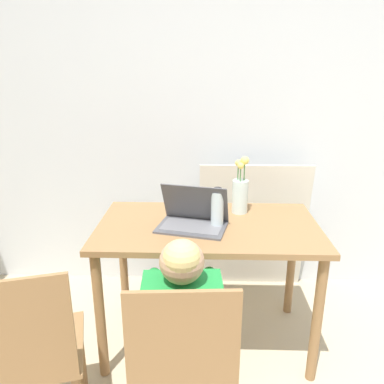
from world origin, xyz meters
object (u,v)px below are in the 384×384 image
(person_seated, at_px, (182,314))
(water_bottle, at_px, (217,209))
(chair_occupied, at_px, (183,368))
(flower_vase, at_px, (240,193))
(chair_spare, at_px, (30,356))
(laptop, at_px, (193,217))

(person_seated, relative_size, water_bottle, 4.48)
(chair_occupied, distance_m, water_bottle, 0.79)
(chair_occupied, distance_m, flower_vase, 1.00)
(chair_spare, xyz_separation_m, water_bottle, (0.75, 0.63, 0.39))
(laptop, xyz_separation_m, water_bottle, (0.12, 0.00, 0.05))
(person_seated, bearing_deg, flower_vase, -114.56)
(laptop, bearing_deg, chair_spare, -121.80)
(person_seated, bearing_deg, chair_occupied, 90.00)
(chair_occupied, xyz_separation_m, chair_spare, (-0.60, 0.04, 0.00))
(chair_occupied, height_order, laptop, laptop)
(chair_occupied, relative_size, chair_spare, 1.00)
(chair_spare, distance_m, person_seated, 0.62)
(chair_occupied, xyz_separation_m, water_bottle, (0.14, 0.67, 0.39))
(chair_occupied, relative_size, water_bottle, 4.07)
(chair_occupied, relative_size, flower_vase, 2.64)
(person_seated, relative_size, flower_vase, 2.91)
(flower_vase, xyz_separation_m, water_bottle, (-0.14, -0.21, -0.02))
(chair_occupied, bearing_deg, person_seated, -90.00)
(laptop, height_order, flower_vase, flower_vase)
(laptop, relative_size, flower_vase, 1.20)
(chair_spare, distance_m, water_bottle, 1.05)
(person_seated, distance_m, flower_vase, 0.84)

